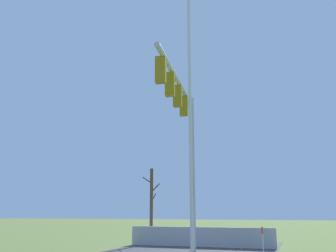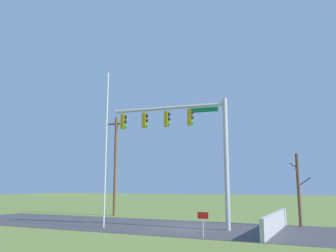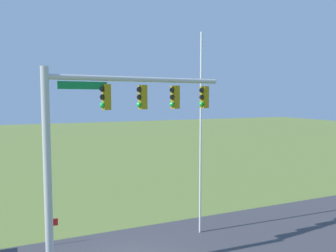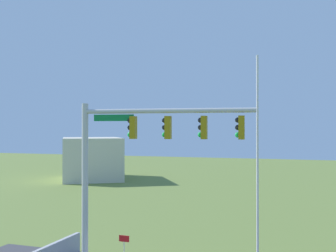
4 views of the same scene
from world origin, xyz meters
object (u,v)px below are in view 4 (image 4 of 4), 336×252
Objects in this scene: signal_mast at (135,153)px; open_sign at (124,242)px; distant_building at (92,158)px; flagpole at (257,170)px.

open_sign is (1.93, -3.06, -4.68)m from signal_mast.
open_sign is 35.60m from distant_building.
distant_building is at bearing -51.03° from flagpole.
open_sign is at bearing -11.36° from flagpole.
signal_mast is 6.33× the size of open_sign.
signal_mast reaches higher than open_sign.
open_sign is (6.84, -1.38, -3.97)m from flagpole.
flagpole is at bearing -161.09° from signal_mast.
flagpole is 1.00× the size of distant_building.
flagpole reaches higher than distant_building.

